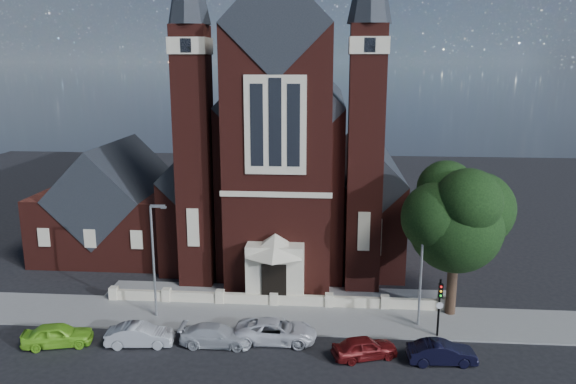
{
  "coord_description": "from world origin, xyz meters",
  "views": [
    {
      "loc": [
        3.98,
        -31.34,
        17.35
      ],
      "look_at": [
        0.58,
        12.0,
        7.26
      ],
      "focal_mm": 35.0,
      "sensor_mm": 36.0,
      "label": 1
    }
  ],
  "objects_px": {
    "street_tree": "(459,221)",
    "car_navy": "(442,353)",
    "car_white_suv": "(276,331)",
    "car_silver_a": "(140,335)",
    "street_lamp_left": "(154,254)",
    "street_lamp_right": "(423,262)",
    "parish_hall": "(117,208)",
    "traffic_signal": "(440,301)",
    "car_silver_b": "(216,335)",
    "car_dark_red": "(365,347)",
    "car_lime_van": "(58,335)",
    "church": "(291,158)"
  },
  "relations": [
    {
      "from": "street_tree",
      "to": "car_navy",
      "type": "xyz_separation_m",
      "value": [
        -1.93,
        -6.4,
        -6.3
      ]
    },
    {
      "from": "car_white_suv",
      "to": "car_silver_a",
      "type": "bearing_deg",
      "value": 97.48
    },
    {
      "from": "street_lamp_left",
      "to": "street_lamp_right",
      "type": "xyz_separation_m",
      "value": [
        18.0,
        0.0,
        0.0
      ]
    },
    {
      "from": "parish_hall",
      "to": "traffic_signal",
      "type": "height_order",
      "value": "parish_hall"
    },
    {
      "from": "car_white_suv",
      "to": "car_navy",
      "type": "distance_m",
      "value": 10.16
    },
    {
      "from": "street_lamp_right",
      "to": "car_silver_b",
      "type": "height_order",
      "value": "street_lamp_right"
    },
    {
      "from": "street_tree",
      "to": "car_dark_red",
      "type": "distance_m",
      "value": 10.9
    },
    {
      "from": "street_lamp_left",
      "to": "street_tree",
      "type": "bearing_deg",
      "value": 4.76
    },
    {
      "from": "street_lamp_right",
      "to": "car_silver_a",
      "type": "relative_size",
      "value": 1.93
    },
    {
      "from": "street_lamp_left",
      "to": "car_silver_a",
      "type": "xyz_separation_m",
      "value": [
        0.13,
        -4.01,
        -3.91
      ]
    },
    {
      "from": "street_lamp_right",
      "to": "street_tree",
      "type": "bearing_deg",
      "value": 34.26
    },
    {
      "from": "traffic_signal",
      "to": "car_lime_van",
      "type": "relative_size",
      "value": 0.94
    },
    {
      "from": "church",
      "to": "street_lamp_left",
      "type": "height_order",
      "value": "church"
    },
    {
      "from": "car_lime_van",
      "to": "car_dark_red",
      "type": "xyz_separation_m",
      "value": [
        19.07,
        -0.01,
        -0.05
      ]
    },
    {
      "from": "parish_hall",
      "to": "car_white_suv",
      "type": "distance_m",
      "value": 23.93
    },
    {
      "from": "car_silver_b",
      "to": "church",
      "type": "bearing_deg",
      "value": -7.75
    },
    {
      "from": "car_silver_a",
      "to": "car_dark_red",
      "type": "height_order",
      "value": "car_silver_a"
    },
    {
      "from": "parish_hall",
      "to": "car_dark_red",
      "type": "height_order",
      "value": "parish_hall"
    },
    {
      "from": "car_navy",
      "to": "traffic_signal",
      "type": "bearing_deg",
      "value": -10.04
    },
    {
      "from": "car_silver_a",
      "to": "car_silver_b",
      "type": "height_order",
      "value": "car_silver_a"
    },
    {
      "from": "street_tree",
      "to": "car_dark_red",
      "type": "height_order",
      "value": "street_tree"
    },
    {
      "from": "parish_hall",
      "to": "car_silver_a",
      "type": "xyz_separation_m",
      "value": [
        8.22,
        -18.01,
        -3.32
      ]
    },
    {
      "from": "car_lime_van",
      "to": "car_white_suv",
      "type": "bearing_deg",
      "value": -97.74
    },
    {
      "from": "car_lime_van",
      "to": "car_white_suv",
      "type": "xyz_separation_m",
      "value": [
        13.57,
        1.59,
        -0.01
      ]
    },
    {
      "from": "church",
      "to": "car_lime_van",
      "type": "height_order",
      "value": "church"
    },
    {
      "from": "street_lamp_left",
      "to": "car_silver_a",
      "type": "distance_m",
      "value": 5.6
    },
    {
      "from": "street_tree",
      "to": "street_lamp_right",
      "type": "height_order",
      "value": "street_tree"
    },
    {
      "from": "street_lamp_left",
      "to": "car_silver_b",
      "type": "distance_m",
      "value": 7.24
    },
    {
      "from": "street_lamp_left",
      "to": "car_white_suv",
      "type": "bearing_deg",
      "value": -18.33
    },
    {
      "from": "car_dark_red",
      "to": "car_navy",
      "type": "xyz_separation_m",
      "value": [
        4.49,
        -0.24,
        -0.01
      ]
    },
    {
      "from": "church",
      "to": "car_dark_red",
      "type": "relative_size",
      "value": 8.85
    },
    {
      "from": "church",
      "to": "street_tree",
      "type": "height_order",
      "value": "church"
    },
    {
      "from": "church",
      "to": "street_lamp_right",
      "type": "relative_size",
      "value": 4.31
    },
    {
      "from": "street_tree",
      "to": "street_lamp_left",
      "type": "relative_size",
      "value": 1.32
    },
    {
      "from": "street_lamp_left",
      "to": "car_white_suv",
      "type": "relative_size",
      "value": 1.57
    },
    {
      "from": "street_tree",
      "to": "street_lamp_left",
      "type": "height_order",
      "value": "street_tree"
    },
    {
      "from": "traffic_signal",
      "to": "street_tree",
      "type": "bearing_deg",
      "value": 64.05
    },
    {
      "from": "car_silver_a",
      "to": "car_navy",
      "type": "distance_m",
      "value": 18.46
    },
    {
      "from": "car_white_suv",
      "to": "parish_hall",
      "type": "bearing_deg",
      "value": 44.35
    },
    {
      "from": "car_silver_a",
      "to": "parish_hall",
      "type": "bearing_deg",
      "value": 18.26
    },
    {
      "from": "car_silver_a",
      "to": "car_silver_b",
      "type": "distance_m",
      "value": 4.77
    },
    {
      "from": "street_lamp_right",
      "to": "car_silver_a",
      "type": "xyz_separation_m",
      "value": [
        -17.87,
        -4.01,
        -3.91
      ]
    },
    {
      "from": "street_lamp_left",
      "to": "car_silver_a",
      "type": "relative_size",
      "value": 1.93
    },
    {
      "from": "street_tree",
      "to": "traffic_signal",
      "type": "xyz_separation_m",
      "value": [
        -1.6,
        -3.28,
        -4.38
      ]
    },
    {
      "from": "church",
      "to": "street_lamp_right",
      "type": "distance_m",
      "value": 21.76
    },
    {
      "from": "church",
      "to": "street_lamp_left",
      "type": "bearing_deg",
      "value": -112.66
    },
    {
      "from": "traffic_signal",
      "to": "car_lime_van",
      "type": "distance_m",
      "value": 24.14
    },
    {
      "from": "car_white_suv",
      "to": "car_navy",
      "type": "relative_size",
      "value": 1.28
    },
    {
      "from": "street_tree",
      "to": "car_silver_b",
      "type": "distance_m",
      "value": 17.66
    },
    {
      "from": "car_white_suv",
      "to": "car_silver_b",
      "type": "bearing_deg",
      "value": 101.28
    }
  ]
}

